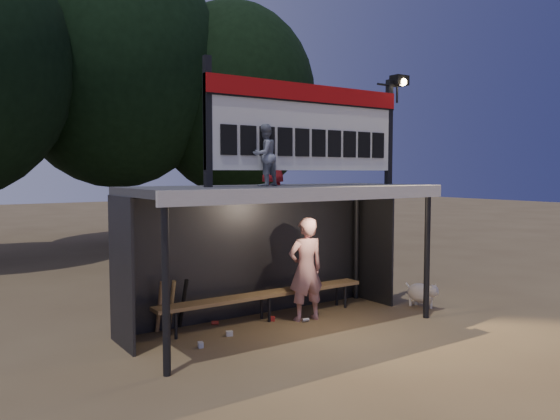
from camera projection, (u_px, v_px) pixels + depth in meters
name	position (u px, v px, depth m)	size (l,w,h in m)	color
ground	(284.00, 328.00, 8.91)	(80.00, 80.00, 0.00)	brown
player	(306.00, 269.00, 9.31)	(0.65, 0.42, 1.77)	silver
child_a	(264.00, 155.00, 8.42)	(0.47, 0.36, 0.96)	gray
child_b	(273.00, 156.00, 9.30)	(0.48, 0.31, 0.98)	maroon
dugout_shelter	(275.00, 214.00, 8.98)	(5.10, 2.08, 2.32)	#3A393C
scoreboard_assembly	(312.00, 124.00, 8.98)	(4.10, 0.27, 1.99)	black
bench	(265.00, 295.00, 9.33)	(4.00, 0.35, 0.48)	olive
tree_mid	(115.00, 65.00, 18.51)	(7.22, 7.22, 10.36)	black
tree_right	(233.00, 100.00, 20.01)	(6.08, 6.08, 8.72)	#2F2114
dog	(422.00, 293.00, 10.21)	(0.36, 0.81, 0.49)	silver
bats	(171.00, 305.00, 8.65)	(0.48, 0.33, 0.84)	#A0764B
litter	(246.00, 327.00, 8.79)	(2.18, 1.05, 0.08)	#AD211D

